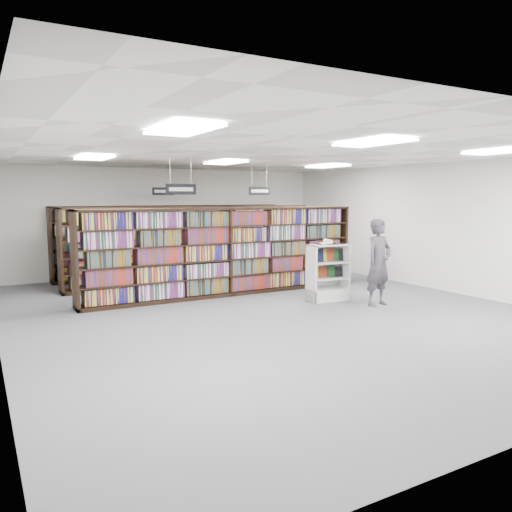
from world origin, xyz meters
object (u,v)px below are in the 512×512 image
endcap_display (327,281)px  shopper (379,263)px  open_book (328,243)px  bookshelf_row_near (226,252)px

endcap_display → shopper: (0.63, -0.99, 0.49)m
open_book → bookshelf_row_near: bearing=151.0°
bookshelf_row_near → open_book: size_ratio=9.58×
bookshelf_row_near → shopper: size_ratio=3.71×
endcap_display → shopper: size_ratio=0.68×
open_book → shopper: 1.23m
bookshelf_row_near → open_book: bearing=-44.0°
bookshelf_row_near → endcap_display: bearing=-44.7°
bookshelf_row_near → endcap_display: bookshelf_row_near is taller
endcap_display → shopper: 1.27m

